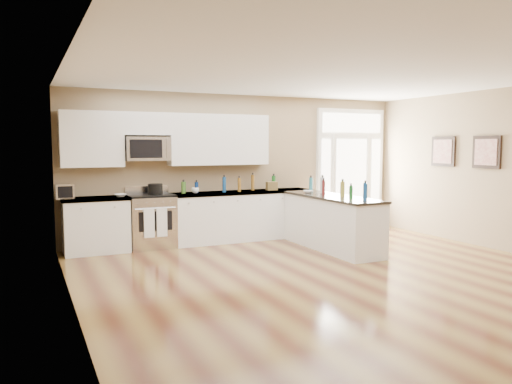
{
  "coord_description": "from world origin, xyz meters",
  "views": [
    {
      "loc": [
        -3.98,
        -5.05,
        1.83
      ],
      "look_at": [
        -0.66,
        2.0,
        1.09
      ],
      "focal_mm": 35.0,
      "sensor_mm": 36.0,
      "label": 1
    }
  ],
  "objects_px": {
    "peninsula_cabinet": "(331,224)",
    "kitchen_range": "(151,221)",
    "stockpot": "(155,189)",
    "toaster_oven": "(65,191)"
  },
  "relations": [
    {
      "from": "peninsula_cabinet",
      "to": "kitchen_range",
      "type": "relative_size",
      "value": 2.15
    },
    {
      "from": "stockpot",
      "to": "toaster_oven",
      "type": "xyz_separation_m",
      "value": [
        -1.51,
        -0.02,
        0.01
      ]
    },
    {
      "from": "peninsula_cabinet",
      "to": "stockpot",
      "type": "xyz_separation_m",
      "value": [
        -2.76,
        1.47,
        0.62
      ]
    },
    {
      "from": "peninsula_cabinet",
      "to": "stockpot",
      "type": "bearing_deg",
      "value": 151.91
    },
    {
      "from": "peninsula_cabinet",
      "to": "stockpot",
      "type": "height_order",
      "value": "stockpot"
    },
    {
      "from": "peninsula_cabinet",
      "to": "stockpot",
      "type": "distance_m",
      "value": 3.19
    },
    {
      "from": "stockpot",
      "to": "toaster_oven",
      "type": "relative_size",
      "value": 0.9
    },
    {
      "from": "kitchen_range",
      "to": "toaster_oven",
      "type": "height_order",
      "value": "toaster_oven"
    },
    {
      "from": "kitchen_range",
      "to": "stockpot",
      "type": "distance_m",
      "value": 0.58
    },
    {
      "from": "peninsula_cabinet",
      "to": "kitchen_range",
      "type": "distance_m",
      "value": 3.2
    }
  ]
}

